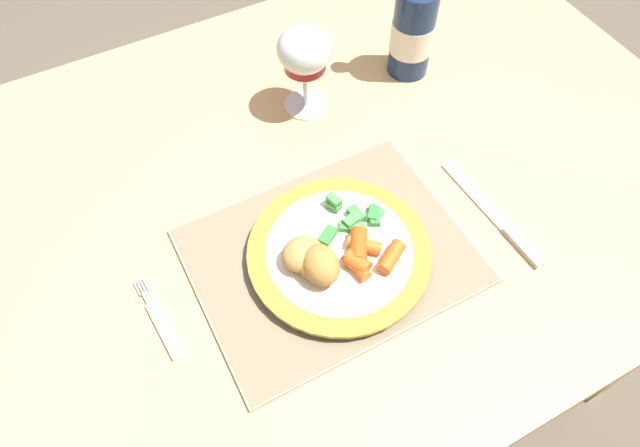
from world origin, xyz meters
name	(u,v)px	position (x,y,z in m)	size (l,w,h in m)	color
ground_plane	(318,361)	(0.00, 0.00, 0.00)	(6.00, 6.00, 0.00)	brown
dining_table	(317,218)	(0.00, 0.00, 0.64)	(1.24, 0.85, 0.74)	tan
placemat	(330,255)	(-0.04, -0.12, 0.74)	(0.36, 0.28, 0.01)	tan
dinner_plate	(339,253)	(-0.04, -0.13, 0.76)	(0.24, 0.24, 0.02)	white
breaded_croquettes	(312,260)	(-0.08, -0.14, 0.78)	(0.07, 0.08, 0.04)	#B77F3D
green_beans_pile	(353,219)	(0.00, -0.10, 0.77)	(0.10, 0.07, 0.02)	#338438
glazed_carrots	(365,254)	(-0.01, -0.16, 0.78)	(0.08, 0.08, 0.02)	orange
fork	(161,324)	(-0.28, -0.11, 0.74)	(0.02, 0.12, 0.01)	silver
table_knife	(500,221)	(0.19, -0.18, 0.74)	(0.03, 0.21, 0.01)	silver
wine_glass	(304,53)	(0.06, 0.15, 0.84)	(0.08, 0.08, 0.15)	silver
bottle	(414,23)	(0.25, 0.14, 0.83)	(0.07, 0.07, 0.27)	navy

